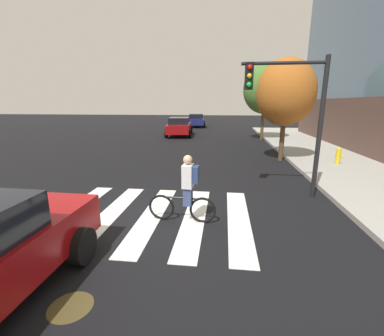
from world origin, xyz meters
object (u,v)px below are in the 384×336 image
object	(u,v)px
sedan_mid	(179,126)
street_tree_mid	(265,89)
manhole_cover	(71,307)
sedan_far	(196,120)
traffic_light_near	(293,104)
fire_hydrant	(338,156)
street_tree_near	(286,93)
cyclist	(187,189)

from	to	relation	value
sedan_mid	street_tree_mid	xyz separation A→B (m)	(7.05, -1.78, 3.09)
manhole_cover	street_tree_mid	bearing A→B (deg)	74.55
sedan_mid	sedan_far	distance (m)	9.56
sedan_mid	sedan_far	bearing A→B (deg)	86.87
sedan_mid	sedan_far	world-z (taller)	sedan_mid
traffic_light_near	sedan_far	bearing A→B (deg)	102.53
fire_hydrant	street_tree_mid	xyz separation A→B (m)	(-2.21, 9.19, 3.41)
sedan_mid	street_tree_near	size ratio (longest dim) A/B	0.98
sedan_mid	cyclist	world-z (taller)	cyclist
manhole_cover	sedan_mid	size ratio (longest dim) A/B	0.13
cyclist	street_tree_mid	bearing A→B (deg)	76.05
manhole_cover	sedan_mid	xyz separation A→B (m)	(-1.87, 20.53, 0.85)
sedan_mid	traffic_light_near	distance (m)	16.50
sedan_mid	cyclist	size ratio (longest dim) A/B	2.87
sedan_mid	cyclist	bearing A→B (deg)	-79.80
sedan_mid	fire_hydrant	world-z (taller)	sedan_mid
manhole_cover	cyclist	xyz separation A→B (m)	(1.28, 3.02, 0.84)
cyclist	fire_hydrant	world-z (taller)	cyclist
sedan_far	street_tree_near	world-z (taller)	street_tree_near
traffic_light_near	street_tree_mid	distance (m)	13.54
cyclist	fire_hydrant	distance (m)	8.96
traffic_light_near	street_tree_near	bearing A→B (deg)	80.35
traffic_light_near	cyclist	bearing A→B (deg)	-141.74
manhole_cover	sedan_far	xyz separation A→B (m)	(-1.35, 30.07, 0.82)
traffic_light_near	fire_hydrant	bearing A→B (deg)	52.78
sedan_mid	sedan_far	size ratio (longest dim) A/B	1.02
fire_hydrant	sedan_mid	bearing A→B (deg)	130.19
cyclist	traffic_light_near	world-z (taller)	traffic_light_near
fire_hydrant	manhole_cover	bearing A→B (deg)	-127.73
manhole_cover	street_tree_mid	xyz separation A→B (m)	(5.18, 18.75, 3.94)
sedan_far	street_tree_mid	bearing A→B (deg)	-60.01
manhole_cover	sedan_mid	bearing A→B (deg)	95.21
manhole_cover	street_tree_mid	distance (m)	19.84
cyclist	street_tree_near	bearing A→B (deg)	63.73
sedan_far	street_tree_near	distance (m)	20.54
street_tree_mid	sedan_mid	bearing A→B (deg)	165.85
cyclist	street_tree_mid	xyz separation A→B (m)	(3.91, 15.72, 3.10)
sedan_mid	traffic_light_near	size ratio (longest dim) A/B	1.17
street_tree_near	street_tree_mid	distance (m)	8.04
manhole_cover	traffic_light_near	distance (m)	7.31
manhole_cover	sedan_mid	distance (m)	20.63
street_tree_near	cyclist	bearing A→B (deg)	-116.27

